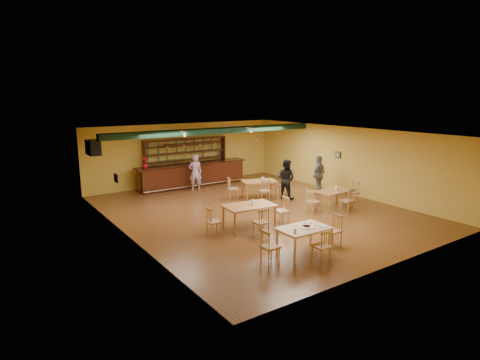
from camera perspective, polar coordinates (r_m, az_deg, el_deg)
floor at (r=15.37m, az=2.31°, el=-4.43°), size 12.00×12.00×0.00m
ceiling_beam at (r=17.13m, az=-3.24°, el=7.04°), size 10.00×0.30×0.25m
track_rail_left at (r=16.81m, az=-9.61°, el=7.04°), size 0.05×2.50×0.05m
track_rail_right at (r=18.38m, az=-0.45°, el=7.62°), size 0.05×2.50×0.05m
ac_unit at (r=16.63m, az=-20.16°, el=4.38°), size 0.34×0.70×0.48m
picture_left at (r=13.64m, az=-17.28°, el=0.26°), size 0.04×0.34×0.28m
picture_right at (r=18.67m, az=13.79°, el=3.51°), size 0.04×0.34×0.28m
bar_counter at (r=19.48m, az=-6.80°, el=0.73°), size 5.64×0.85×1.13m
back_bar_hutch at (r=19.93m, az=-7.68°, el=2.64°), size 4.36×0.40×2.28m
poinsettia at (r=18.38m, az=-13.42°, el=2.42°), size 0.37×0.37×0.52m
dining_table_b at (r=17.33m, az=2.78°, el=-1.29°), size 1.66×1.30×0.73m
dining_table_c at (r=13.22m, az=1.33°, el=-5.31°), size 1.75×1.17×0.83m
dining_table_d at (r=16.06m, az=13.16°, el=-2.70°), size 1.46×0.92×0.71m
near_table at (r=11.38m, az=9.03°, el=-8.55°), size 1.44×0.95×0.76m
pizza_tray at (r=11.32m, az=9.47°, el=-6.59°), size 0.48×0.48×0.01m
parmesan_shaker at (r=10.84m, az=7.89°, el=-7.13°), size 0.08×0.08×0.11m
napkin_stack at (r=11.63m, az=9.69°, el=-6.06°), size 0.24×0.20×0.03m
pizza_server at (r=11.45m, az=9.85°, el=-6.34°), size 0.32×0.24×0.00m
side_plate at (r=11.50m, az=11.83°, el=-6.41°), size 0.23×0.23×0.01m
patron_bar at (r=18.58m, az=-6.40°, el=1.06°), size 0.72×0.60×1.69m
patron_right_a at (r=17.11m, az=6.55°, el=0.12°), size 0.93×1.02×1.69m
patron_right_b at (r=18.13m, az=11.18°, el=0.73°), size 1.10×0.74×1.74m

